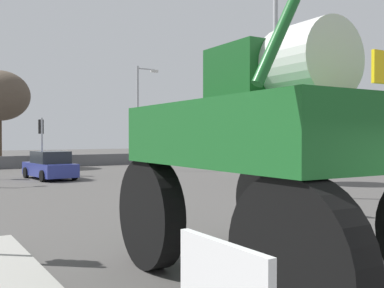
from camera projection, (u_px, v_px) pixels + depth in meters
The scene contains 8 objects.
ground_plane at pixel (54, 191), 19.08m from camera, with size 120.00×120.00×0.00m, color #4C4947.
oversize_sprayer at pixel (280, 148), 7.03m from camera, with size 4.21×5.61×4.84m.
sedan_ahead at pixel (50, 166), 24.40m from camera, with size 2.18×4.24×1.52m.
traffic_signal_near_right at pixel (266, 135), 13.24m from camera, with size 0.24×0.54×3.26m.
traffic_signal_far_left at pixel (41, 134), 26.52m from camera, with size 0.24×0.55×3.41m.
streetlight_near_right at pixel (278, 78), 17.11m from camera, with size 1.66×0.24×8.22m.
streetlight_far_right at pixel (139, 112), 30.54m from camera, with size 1.62×0.24×7.09m.
bare_tree_right at pixel (283, 103), 22.17m from camera, with size 2.68×2.68×5.17m.
Camera 1 is at (-5.10, -1.27, 2.32)m, focal length 42.09 mm.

